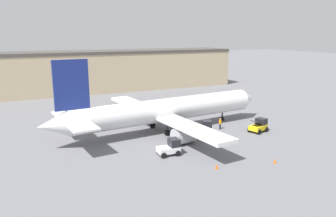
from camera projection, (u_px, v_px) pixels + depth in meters
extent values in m
plane|color=slate|center=(168.00, 130.00, 49.95)|extent=(400.00, 400.00, 0.00)
cube|color=tan|center=(75.00, 73.00, 81.32)|extent=(84.15, 11.55, 9.49)
cube|color=#47423D|center=(74.00, 53.00, 80.18)|extent=(84.15, 11.78, 0.70)
cylinder|color=silver|center=(168.00, 110.00, 49.23)|extent=(29.97, 6.46, 3.45)
cone|color=silver|center=(247.00, 99.00, 57.47)|extent=(3.09, 3.65, 3.38)
cone|color=silver|center=(53.00, 125.00, 40.72)|extent=(4.11, 3.65, 3.28)
cube|color=silver|center=(135.00, 104.00, 55.69)|extent=(4.44, 13.80, 0.50)
cube|color=silver|center=(193.00, 129.00, 41.53)|extent=(4.44, 13.80, 0.50)
cylinder|color=#B7B7BC|center=(140.00, 115.00, 54.33)|extent=(3.15, 2.52, 2.23)
cylinder|color=#B7B7BC|center=(184.00, 136.00, 43.55)|extent=(3.15, 2.52, 2.23)
cube|color=navy|center=(71.00, 85.00, 40.94)|extent=(4.45, 0.81, 6.34)
cube|color=silver|center=(66.00, 114.00, 45.12)|extent=(3.51, 4.44, 0.24)
cube|color=silver|center=(82.00, 127.00, 38.80)|extent=(3.51, 4.44, 0.24)
cylinder|color=#38383D|center=(222.00, 116.00, 55.22)|extent=(0.28, 0.28, 1.52)
cylinder|color=black|center=(222.00, 119.00, 55.31)|extent=(0.73, 0.42, 0.70)
cylinder|color=#38383D|center=(167.00, 131.00, 47.16)|extent=(0.28, 0.28, 1.52)
cylinder|color=black|center=(167.00, 133.00, 47.23)|extent=(0.93, 0.44, 0.90)
cylinder|color=#38383D|center=(152.00, 123.00, 50.90)|extent=(0.28, 0.28, 1.52)
cylinder|color=black|center=(152.00, 125.00, 50.97)|extent=(0.93, 0.44, 0.90)
cylinder|color=#1E2338|center=(220.00, 126.00, 50.47)|extent=(0.28, 0.28, 0.84)
cylinder|color=orange|center=(220.00, 122.00, 50.31)|extent=(0.38, 0.38, 0.66)
sphere|color=tan|center=(220.00, 119.00, 50.20)|extent=(0.24, 0.24, 0.24)
cube|color=#2D2D33|center=(201.00, 132.00, 46.22)|extent=(3.13, 2.51, 0.89)
cube|color=black|center=(207.00, 125.00, 45.97)|extent=(1.67, 1.70, 1.27)
cylinder|color=black|center=(209.00, 137.00, 45.61)|extent=(0.74, 0.55, 0.69)
cylinder|color=black|center=(208.00, 134.00, 47.00)|extent=(0.74, 0.55, 0.69)
cylinder|color=black|center=(195.00, 137.00, 45.63)|extent=(0.74, 0.55, 0.69)
cylinder|color=black|center=(194.00, 134.00, 47.02)|extent=(0.74, 0.55, 0.69)
cube|color=yellow|center=(258.00, 127.00, 48.95)|extent=(3.12, 2.38, 0.66)
cube|color=black|center=(261.00, 121.00, 49.27)|extent=(1.59, 1.78, 0.94)
cube|color=#333333|center=(257.00, 122.00, 48.42)|extent=(1.98, 1.61, 0.68)
cylinder|color=black|center=(266.00, 129.00, 49.05)|extent=(0.80, 0.48, 0.75)
cylinder|color=black|center=(257.00, 127.00, 50.25)|extent=(0.80, 0.48, 0.75)
cylinder|color=black|center=(259.00, 132.00, 47.79)|extent=(0.80, 0.48, 0.75)
cylinder|color=black|center=(249.00, 130.00, 48.99)|extent=(0.80, 0.48, 0.75)
cube|color=silver|center=(168.00, 150.00, 39.66)|extent=(2.72, 1.77, 0.68)
cube|color=black|center=(174.00, 142.00, 39.75)|extent=(1.24, 1.53, 0.97)
cylinder|color=black|center=(178.00, 153.00, 39.34)|extent=(0.70, 0.32, 0.69)
cylinder|color=black|center=(173.00, 149.00, 40.81)|extent=(0.70, 0.32, 0.69)
cylinder|color=black|center=(164.00, 156.00, 38.66)|extent=(0.70, 0.32, 0.69)
cylinder|color=black|center=(159.00, 151.00, 40.13)|extent=(0.70, 0.32, 0.69)
cone|color=#EF590F|center=(217.00, 166.00, 35.64)|extent=(0.36, 0.36, 0.55)
cone|color=#EF590F|center=(275.00, 161.00, 37.20)|extent=(0.36, 0.36, 0.55)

